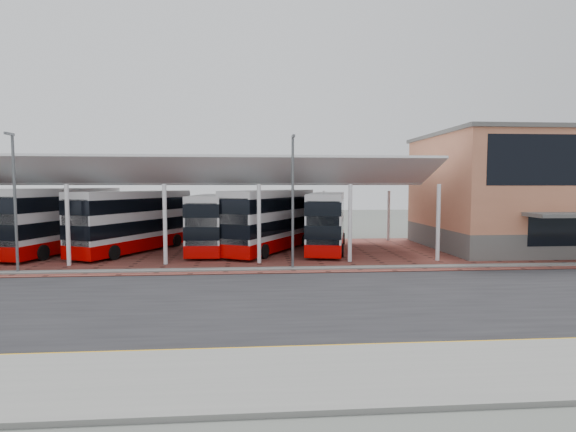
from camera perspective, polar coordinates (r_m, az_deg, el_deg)
name	(u,v)px	position (r m, az deg, el deg)	size (l,w,h in m)	color
ground	(262,296)	(21.21, -3.32, -10.08)	(140.00, 140.00, 0.00)	#50544E
road	(262,301)	(20.24, -3.26, -10.74)	(120.00, 14.00, 0.02)	black
forecourt	(285,253)	(34.04, -0.42, -4.66)	(72.00, 16.00, 0.06)	brown
sidewalk	(269,377)	(12.64, -2.39, -19.73)	(120.00, 4.00, 0.14)	slate
north_kerb	(260,269)	(27.25, -3.60, -6.77)	(120.00, 0.80, 0.14)	slate
yellow_line_near	(267,351)	(14.51, -2.70, -16.71)	(120.00, 0.12, 0.01)	#E09E05
yellow_line_far	(267,347)	(14.79, -2.74, -16.30)	(120.00, 0.12, 0.01)	#E09E05
canopy	(178,176)	(34.96, -13.78, 4.93)	(37.00, 11.63, 7.07)	white
terminal	(543,191)	(41.69, 29.67, 2.79)	(18.40, 14.40, 9.25)	#5E5D59
lamp_west	(15,199)	(30.09, -31.39, 1.90)	(0.16, 0.90, 8.07)	#5A5D61
lamp_east	(293,198)	(26.96, 0.61, 2.31)	(0.16, 0.90, 8.07)	#5A5D61
bus_1	(62,220)	(38.01, -26.81, -0.51)	(5.68, 11.99, 4.82)	silver
bus_2	(134,222)	(35.98, -18.99, -0.69)	(7.21, 11.18, 4.61)	silver
bus_3	(212,223)	(35.29, -9.65, -0.86)	(2.98, 10.55, 4.31)	silver
bus_4	(271,221)	(34.57, -2.20, -0.61)	(7.76, 11.18, 4.67)	silver
bus_5	(327,222)	(35.17, 4.96, -0.73)	(4.75, 11.06, 4.44)	silver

